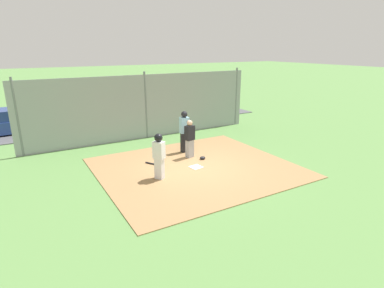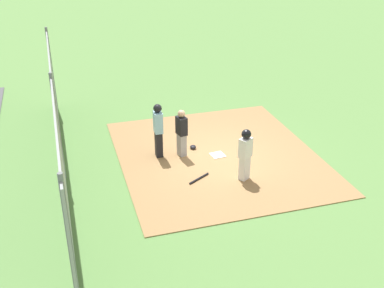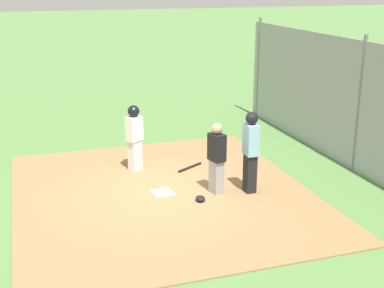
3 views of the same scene
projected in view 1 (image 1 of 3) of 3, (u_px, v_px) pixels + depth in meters
The scene contains 13 objects.
ground_plane at pixel (196, 168), 12.07m from camera, with size 140.00×140.00×0.00m, color #5B8947.
dirt_infield at pixel (196, 168), 12.07m from camera, with size 7.20×6.40×0.03m, color #9E774C.
home_plate at pixel (196, 167), 12.06m from camera, with size 0.44×0.44×0.02m, color white.
catcher at pixel (190, 138), 12.92m from camera, with size 0.43×0.34×1.61m.
umpire at pixel (184, 131), 13.56m from camera, with size 0.39×0.27×1.83m.
runner at pixel (159, 153), 10.77m from camera, with size 0.42×0.46×1.64m.
baseball_bat at pixel (154, 164), 12.30m from camera, with size 0.06×0.06×0.83m, color black.
catcher_mask at pixel (203, 158), 12.91m from camera, with size 0.24×0.20×0.12m, color black.
backstop_fence at pixel (146, 107), 15.67m from camera, with size 12.00×0.10×3.35m.
parking_lot at pixel (119, 119), 20.11m from camera, with size 18.00×5.20×0.04m, color #515156.
parked_car_green at pixel (199, 101), 23.16m from camera, with size 4.22×1.91×1.28m.
parked_car_silver at pixel (68, 116), 18.34m from camera, with size 4.35×2.22×1.28m.
parked_car_blue at pixel (1, 123), 16.57m from camera, with size 4.32×2.13×1.28m.
Camera 1 is at (5.80, 9.64, 4.48)m, focal length 29.15 mm.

